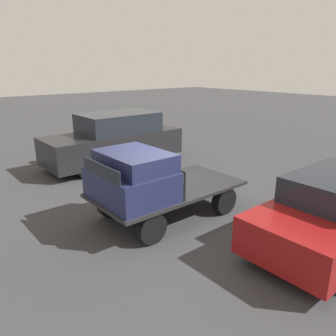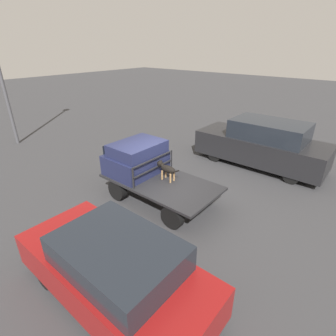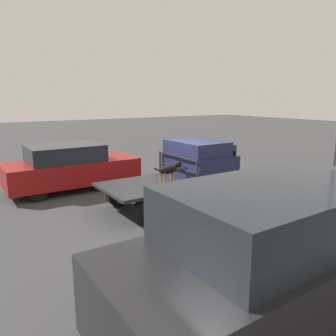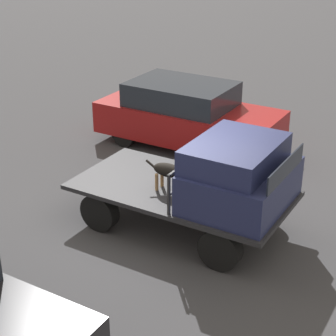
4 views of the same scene
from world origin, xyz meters
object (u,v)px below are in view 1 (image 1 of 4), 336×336
at_px(dog, 166,170).
at_px(parked_pickup_far, 115,140).
at_px(flatbed_truck, 168,194).
at_px(parked_sedan, 336,211).

bearing_deg(dog, parked_pickup_far, -122.04).
distance_m(dog, parked_pickup_far, 4.95).
xyz_separation_m(flatbed_truck, parked_pickup_far, (-1.41, -4.96, 0.41)).
relative_size(dog, parked_pickup_far, 0.17).
relative_size(flatbed_truck, parked_sedan, 0.88).
bearing_deg(dog, parked_sedan, 98.62).
relative_size(parked_sedan, parked_pickup_far, 0.81).
relative_size(flatbed_truck, dog, 4.13).
height_order(dog, parked_sedan, parked_sedan).
height_order(dog, parked_pickup_far, parked_pickup_far).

